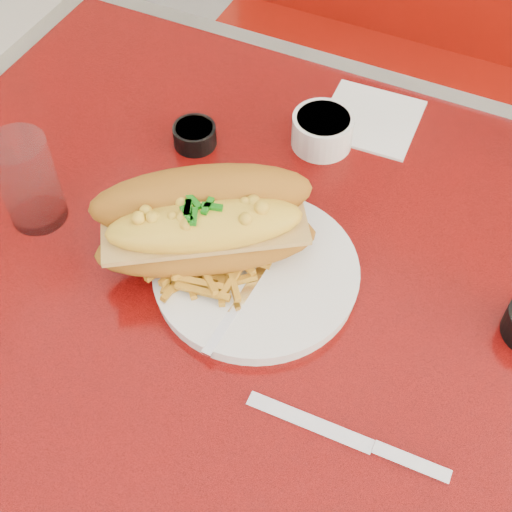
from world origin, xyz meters
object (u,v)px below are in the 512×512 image
at_px(dinner_plate, 256,272).
at_px(fork, 244,296).
at_px(gravy_ramekin, 322,130).
at_px(knife, 363,444).
at_px(diner_table, 322,370).
at_px(mac_hoagie, 204,222).
at_px(water_tumbler, 28,181).
at_px(sauce_cup_left, 195,135).
at_px(booth_bench_far, 445,155).

bearing_deg(dinner_plate, fork, -83.72).
relative_size(gravy_ramekin, knife, 0.49).
relative_size(diner_table, mac_hoagie, 4.47).
bearing_deg(fork, knife, -116.59).
bearing_deg(water_tumbler, diner_table, 5.74).
height_order(sauce_cup_left, knife, sauce_cup_left).
distance_m(sauce_cup_left, water_tumbler, 0.23).
bearing_deg(knife, booth_bench_far, 93.90).
xyz_separation_m(mac_hoagie, knife, (0.25, -0.14, -0.06)).
distance_m(mac_hoagie, fork, 0.09).
distance_m(dinner_plate, gravy_ramekin, 0.24).
distance_m(fork, knife, 0.20).
relative_size(diner_table, gravy_ramekin, 12.11).
bearing_deg(sauce_cup_left, gravy_ramekin, 25.63).
relative_size(booth_bench_far, dinner_plate, 4.36).
bearing_deg(water_tumbler, gravy_ramekin, 45.40).
bearing_deg(mac_hoagie, water_tumbler, 154.63).
relative_size(dinner_plate, water_tumbler, 2.29).
relative_size(diner_table, water_tumbler, 10.25).
bearing_deg(booth_bench_far, diner_table, -90.00).
bearing_deg(sauce_cup_left, water_tumbler, -119.86).
xyz_separation_m(mac_hoagie, sauce_cup_left, (-0.10, 0.16, -0.05)).
relative_size(diner_table, sauce_cup_left, 16.56).
bearing_deg(booth_bench_far, water_tumbler, -113.68).
distance_m(diner_table, knife, 0.24).
distance_m(booth_bench_far, sauce_cup_left, 0.86).
bearing_deg(knife, diner_table, 120.27).
relative_size(gravy_ramekin, water_tumbler, 0.85).
relative_size(mac_hoagie, sauce_cup_left, 3.70).
bearing_deg(gravy_ramekin, knife, -62.22).
height_order(mac_hoagie, water_tumbler, mac_hoagie).
relative_size(mac_hoagie, water_tumbler, 2.29).
distance_m(diner_table, booth_bench_far, 0.87).
xyz_separation_m(sauce_cup_left, water_tumbler, (-0.11, -0.19, 0.04)).
xyz_separation_m(dinner_plate, water_tumbler, (-0.28, -0.03, 0.05)).
bearing_deg(gravy_ramekin, mac_hoagie, -101.35).
bearing_deg(knife, fork, 149.47).
xyz_separation_m(diner_table, knife, (0.09, -0.15, 0.16)).
relative_size(booth_bench_far, water_tumbler, 10.00).
bearing_deg(water_tumbler, knife, -13.30).
bearing_deg(sauce_cup_left, booth_bench_far, 68.29).
relative_size(mac_hoagie, gravy_ramekin, 2.71).
distance_m(booth_bench_far, fork, 1.00).
xyz_separation_m(diner_table, gravy_ramekin, (-0.11, 0.23, 0.19)).
xyz_separation_m(fork, sauce_cup_left, (-0.17, 0.21, -0.00)).
xyz_separation_m(booth_bench_far, knife, (0.09, -0.96, 0.49)).
distance_m(fork, sauce_cup_left, 0.27).
height_order(dinner_plate, gravy_ramekin, gravy_ramekin).
xyz_separation_m(dinner_plate, knife, (0.18, -0.14, -0.01)).
relative_size(mac_hoagie, fork, 1.71).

